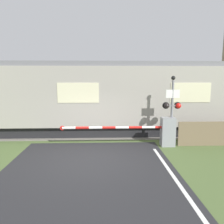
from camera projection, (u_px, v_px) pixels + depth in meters
name	position (u px, v px, depth m)	size (l,w,h in m)	color
ground_plane	(91.00, 159.00, 8.24)	(80.00, 80.00, 0.00)	#4C6033
track_bed	(95.00, 132.00, 12.23)	(36.00, 3.20, 0.13)	slate
train	(82.00, 98.00, 11.90)	(19.75, 2.98, 3.82)	black
crossing_barrier	(160.00, 131.00, 9.69)	(5.06, 0.44, 1.30)	gray
signal_post	(172.00, 106.00, 9.62)	(0.82, 0.26, 3.11)	gray
roadside_fence	(218.00, 134.00, 9.78)	(3.65, 0.06, 1.10)	#726047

